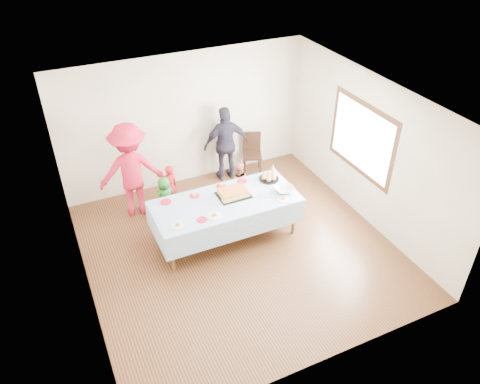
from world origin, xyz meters
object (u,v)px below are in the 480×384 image
at_px(party_table, 226,203).
at_px(adult_left, 131,170).
at_px(birthday_cake, 233,193).
at_px(dining_chair, 252,150).

relative_size(party_table, adult_left, 1.36).
height_order(party_table, adult_left, adult_left).
distance_m(birthday_cake, adult_left, 1.95).
bearing_deg(birthday_cake, party_table, -155.30).
xyz_separation_m(birthday_cake, dining_chair, (1.22, 1.75, -0.34)).
bearing_deg(party_table, dining_chair, 52.56).
bearing_deg(adult_left, birthday_cake, 145.59).
relative_size(birthday_cake, adult_left, 0.30).
xyz_separation_m(party_table, birthday_cake, (0.18, 0.08, 0.10)).
distance_m(party_table, adult_left, 1.89).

